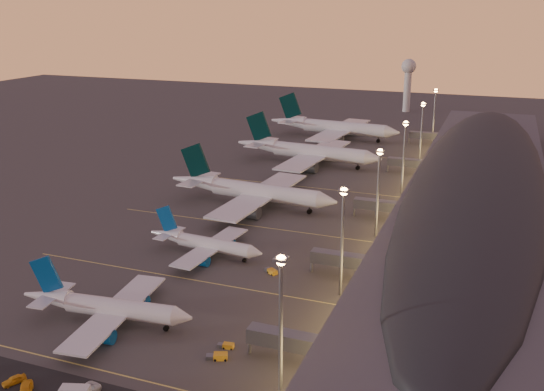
{
  "coord_description": "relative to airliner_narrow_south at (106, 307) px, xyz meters",
  "views": [
    {
      "loc": [
        66.36,
        -123.61,
        63.85
      ],
      "look_at": [
        2.0,
        45.0,
        7.0
      ],
      "focal_mm": 40.0,
      "sensor_mm": 36.0,
      "label": 1
    }
  ],
  "objects": [
    {
      "name": "airliner_wide_near",
      "position": [
        -2.08,
        83.1,
        1.41
      ],
      "size": [
        60.63,
        55.34,
        19.4
      ],
      "rotation": [
        0.0,
        0.0,
        -0.07
      ],
      "color": "silver",
      "rests_on": "ground"
    },
    {
      "name": "airliner_wide_mid",
      "position": [
        -1.56,
        142.49,
        1.75
      ],
      "size": [
        64.83,
        59.27,
        20.73
      ],
      "rotation": [
        0.0,
        0.0,
        -0.09
      ],
      "color": "silver",
      "rests_on": "ground"
    },
    {
      "name": "baggage_tug_b",
      "position": [
        27.81,
        -4.19,
        -3.04
      ],
      "size": [
        4.28,
        2.9,
        1.19
      ],
      "rotation": [
        0.0,
        0.0,
        0.36
      ],
      "color": "gold",
      "rests_on": "ground"
    },
    {
      "name": "lane_markings",
      "position": [
        6.58,
        69.86,
        -3.58
      ],
      "size": [
        90.0,
        180.36,
        0.0
      ],
      "color": "#D8C659",
      "rests_on": "ground"
    },
    {
      "name": "airliner_wide_far",
      "position": [
        -5.0,
        196.09,
        2.0
      ],
      "size": [
        67.85,
        62.05,
        21.7
      ],
      "rotation": [
        0.0,
        0.0,
        -0.09
      ],
      "color": "silver",
      "rests_on": "ground"
    },
    {
      "name": "baggage_tug_c",
      "position": [
        23.47,
        35.33,
        -3.07
      ],
      "size": [
        3.96,
        3.34,
        1.13
      ],
      "rotation": [
        0.0,
        0.0,
        -0.59
      ],
      "color": "gold",
      "rests_on": "ground"
    },
    {
      "name": "light_masts",
      "position": [
        42.58,
        94.86,
        13.97
      ],
      "size": [
        2.2,
        217.2,
        25.9
      ],
      "color": "gray",
      "rests_on": "ground"
    },
    {
      "name": "terminal_building",
      "position": [
        68.42,
        102.33,
        5.2
      ],
      "size": [
        56.35,
        255.0,
        17.46
      ],
      "color": "#49484D",
      "rests_on": "ground"
    },
    {
      "name": "service_van_d",
      "position": [
        -2.46,
        -24.01,
        -2.88
      ],
      "size": [
        3.39,
        4.44,
        1.41
      ],
      "primitive_type": "imported",
      "rotation": [
        0.0,
        0.0,
        -0.48
      ],
      "color": "gold",
      "rests_on": "ground"
    },
    {
      "name": "baggage_tug_a",
      "position": [
        27.64,
        -0.02,
        -3.15
      ],
      "size": [
        3.35,
        1.7,
        0.96
      ],
      "rotation": [
        0.0,
        0.0,
        0.13
      ],
      "color": "gold",
      "rests_on": "ground"
    },
    {
      "name": "airliner_narrow_north",
      "position": [
        2.68,
        40.06,
        -0.41
      ],
      "size": [
        34.38,
        30.8,
        12.28
      ],
      "rotation": [
        0.0,
        0.0,
        -0.08
      ],
      "color": "silver",
      "rests_on": "ground"
    },
    {
      "name": "ground",
      "position": [
        6.58,
        29.86,
        -3.58
      ],
      "size": [
        700.0,
        700.0,
        0.0
      ],
      "primitive_type": "plane",
      "color": "#3C3A38"
    },
    {
      "name": "radar_tower",
      "position": [
        16.58,
        289.86,
        18.29
      ],
      "size": [
        9.0,
        9.0,
        32.5
      ],
      "color": "silver",
      "rests_on": "ground"
    },
    {
      "name": "airliner_narrow_south",
      "position": [
        0.0,
        0.0,
        0.0
      ],
      "size": [
        38.85,
        34.89,
        13.87
      ],
      "rotation": [
        0.0,
        0.0,
        0.11
      ],
      "color": "silver",
      "rests_on": "ground"
    },
    {
      "name": "service_van_b",
      "position": [
        1.73,
        -25.78,
        -2.7
      ],
      "size": [
        4.67,
        5.49,
        1.78
      ],
      "primitive_type": "imported",
      "rotation": [
        0.0,
        0.0,
        0.6
      ],
      "color": "gold",
      "rests_on": "ground"
    }
  ]
}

